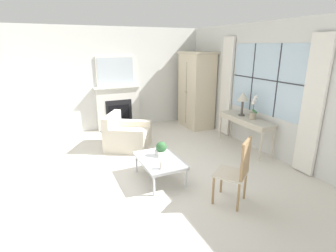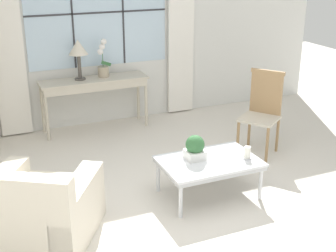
{
  "view_description": "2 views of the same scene",
  "coord_description": "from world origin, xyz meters",
  "px_view_note": "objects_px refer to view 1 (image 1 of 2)",
  "views": [
    {
      "loc": [
        4.3,
        -1.23,
        2.32
      ],
      "look_at": [
        0.14,
        0.65,
        0.9
      ],
      "focal_mm": 28.0,
      "sensor_mm": 36.0,
      "label": 1
    },
    {
      "loc": [
        -1.73,
        -3.47,
        2.45
      ],
      "look_at": [
        0.13,
        0.85,
        0.65
      ],
      "focal_mm": 50.0,
      "sensor_mm": 36.0,
      "label": 2
    }
  ],
  "objects_px": {
    "console_table": "(245,121)",
    "potted_plant_small": "(161,149)",
    "table_lamp": "(243,98)",
    "fireplace": "(118,105)",
    "potted_orchid": "(253,110)",
    "armchair_upholstered": "(127,136)",
    "side_chair_wooden": "(238,168)",
    "armoire": "(196,90)",
    "pillar_candle": "(161,165)",
    "coffee_table": "(160,161)"
  },
  "relations": [
    {
      "from": "console_table",
      "to": "table_lamp",
      "type": "bearing_deg",
      "value": 171.39
    },
    {
      "from": "fireplace",
      "to": "console_table",
      "type": "xyz_separation_m",
      "value": [
        2.73,
        2.26,
        -0.03
      ]
    },
    {
      "from": "console_table",
      "to": "potted_plant_small",
      "type": "relative_size",
      "value": 5.8
    },
    {
      "from": "coffee_table",
      "to": "potted_plant_small",
      "type": "bearing_deg",
      "value": 144.32
    },
    {
      "from": "fireplace",
      "to": "armoire",
      "type": "height_order",
      "value": "armoire"
    },
    {
      "from": "console_table",
      "to": "table_lamp",
      "type": "relative_size",
      "value": 2.71
    },
    {
      "from": "armoire",
      "to": "coffee_table",
      "type": "xyz_separation_m",
      "value": [
        2.61,
        -2.25,
        -0.71
      ]
    },
    {
      "from": "console_table",
      "to": "potted_plant_small",
      "type": "height_order",
      "value": "console_table"
    },
    {
      "from": "table_lamp",
      "to": "fireplace",
      "type": "bearing_deg",
      "value": -138.05
    },
    {
      "from": "armoire",
      "to": "potted_orchid",
      "type": "relative_size",
      "value": 3.98
    },
    {
      "from": "armchair_upholstered",
      "to": "potted_plant_small",
      "type": "distance_m",
      "value": 1.67
    },
    {
      "from": "console_table",
      "to": "potted_plant_small",
      "type": "xyz_separation_m",
      "value": [
        0.45,
        -2.27,
        -0.13
      ]
    },
    {
      "from": "console_table",
      "to": "potted_orchid",
      "type": "bearing_deg",
      "value": 18.99
    },
    {
      "from": "fireplace",
      "to": "potted_plant_small",
      "type": "bearing_deg",
      "value": -0.19
    },
    {
      "from": "side_chair_wooden",
      "to": "coffee_table",
      "type": "relative_size",
      "value": 1.04
    },
    {
      "from": "coffee_table",
      "to": "potted_orchid",
      "type": "bearing_deg",
      "value": 99.7
    },
    {
      "from": "armchair_upholstered",
      "to": "side_chair_wooden",
      "type": "bearing_deg",
      "value": 16.49
    },
    {
      "from": "pillar_candle",
      "to": "armoire",
      "type": "bearing_deg",
      "value": 141.57
    },
    {
      "from": "potted_orchid",
      "to": "armchair_upholstered",
      "type": "distance_m",
      "value": 2.93
    },
    {
      "from": "side_chair_wooden",
      "to": "coffee_table",
      "type": "distance_m",
      "value": 1.41
    },
    {
      "from": "pillar_candle",
      "to": "potted_orchid",
      "type": "bearing_deg",
      "value": 107.27
    },
    {
      "from": "table_lamp",
      "to": "potted_plant_small",
      "type": "relative_size",
      "value": 2.14
    },
    {
      "from": "potted_orchid",
      "to": "pillar_candle",
      "type": "relative_size",
      "value": 3.69
    },
    {
      "from": "fireplace",
      "to": "armoire",
      "type": "relative_size",
      "value": 0.95
    },
    {
      "from": "side_chair_wooden",
      "to": "coffee_table",
      "type": "xyz_separation_m",
      "value": [
        -1.16,
        -0.77,
        -0.22
      ]
    },
    {
      "from": "armoire",
      "to": "side_chair_wooden",
      "type": "xyz_separation_m",
      "value": [
        3.77,
        -1.48,
        -0.49
      ]
    },
    {
      "from": "potted_plant_small",
      "to": "fireplace",
      "type": "bearing_deg",
      "value": 179.81
    },
    {
      "from": "table_lamp",
      "to": "pillar_candle",
      "type": "relative_size",
      "value": 3.8
    },
    {
      "from": "side_chair_wooden",
      "to": "coffee_table",
      "type": "bearing_deg",
      "value": -146.52
    },
    {
      "from": "coffee_table",
      "to": "armchair_upholstered",
      "type": "bearing_deg",
      "value": -176.83
    },
    {
      "from": "table_lamp",
      "to": "coffee_table",
      "type": "relative_size",
      "value": 0.55
    },
    {
      "from": "armoire",
      "to": "armchair_upholstered",
      "type": "height_order",
      "value": "armoire"
    },
    {
      "from": "armoire",
      "to": "armchair_upholstered",
      "type": "distance_m",
      "value": 2.62
    },
    {
      "from": "potted_orchid",
      "to": "coffee_table",
      "type": "height_order",
      "value": "potted_orchid"
    },
    {
      "from": "armoire",
      "to": "console_table",
      "type": "relative_size",
      "value": 1.43
    },
    {
      "from": "pillar_candle",
      "to": "potted_plant_small",
      "type": "bearing_deg",
      "value": 157.05
    },
    {
      "from": "fireplace",
      "to": "armchair_upholstered",
      "type": "xyz_separation_m",
      "value": [
        1.54,
        -0.2,
        -0.43
      ]
    },
    {
      "from": "fireplace",
      "to": "side_chair_wooden",
      "type": "relative_size",
      "value": 1.95
    },
    {
      "from": "potted_orchid",
      "to": "potted_plant_small",
      "type": "distance_m",
      "value": 2.38
    },
    {
      "from": "table_lamp",
      "to": "console_table",
      "type": "bearing_deg",
      "value": -8.61
    },
    {
      "from": "armchair_upholstered",
      "to": "console_table",
      "type": "bearing_deg",
      "value": 64.19
    },
    {
      "from": "armchair_upholstered",
      "to": "coffee_table",
      "type": "relative_size",
      "value": 1.28
    },
    {
      "from": "potted_orchid",
      "to": "pillar_candle",
      "type": "distance_m",
      "value": 2.7
    },
    {
      "from": "potted_plant_small",
      "to": "pillar_candle",
      "type": "xyz_separation_m",
      "value": [
        0.5,
        -0.21,
        -0.06
      ]
    },
    {
      "from": "console_table",
      "to": "side_chair_wooden",
      "type": "relative_size",
      "value": 1.44
    },
    {
      "from": "armoire",
      "to": "potted_plant_small",
      "type": "height_order",
      "value": "armoire"
    },
    {
      "from": "armoire",
      "to": "coffee_table",
      "type": "height_order",
      "value": "armoire"
    },
    {
      "from": "armchair_upholstered",
      "to": "side_chair_wooden",
      "type": "relative_size",
      "value": 1.23
    },
    {
      "from": "armoire",
      "to": "side_chair_wooden",
      "type": "bearing_deg",
      "value": -21.45
    },
    {
      "from": "armchair_upholstered",
      "to": "side_chair_wooden",
      "type": "height_order",
      "value": "side_chair_wooden"
    }
  ]
}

